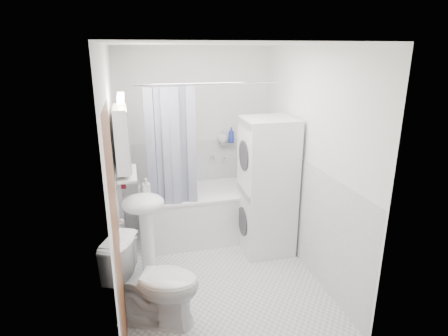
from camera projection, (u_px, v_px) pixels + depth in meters
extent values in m
plane|color=silver|center=(219.00, 273.00, 4.11)|extent=(2.60, 2.60, 0.00)
plane|color=white|center=(196.00, 141.00, 4.95)|extent=(2.00, 0.00, 2.00)
plane|color=white|center=(262.00, 226.00, 2.55)|extent=(2.00, 0.00, 2.00)
plane|color=white|center=(115.00, 178.00, 3.52)|extent=(0.00, 2.60, 2.60)
plane|color=white|center=(310.00, 163.00, 3.98)|extent=(0.00, 2.60, 2.60)
plane|color=white|center=(218.00, 44.00, 3.39)|extent=(2.60, 2.60, 0.00)
plane|color=white|center=(197.00, 183.00, 5.12)|extent=(1.98, 0.00, 1.98)
plane|color=white|center=(122.00, 235.00, 3.70)|extent=(0.00, 2.58, 2.58)
plane|color=white|center=(305.00, 214.00, 4.16)|extent=(0.00, 2.58, 2.58)
plane|color=brown|center=(117.00, 241.00, 2.77)|extent=(0.00, 2.00, 2.00)
cylinder|color=silver|center=(122.00, 221.00, 3.08)|extent=(0.04, 0.04, 0.04)
cube|color=white|center=(215.00, 213.00, 4.91)|extent=(1.67, 0.78, 0.61)
cube|color=white|center=(214.00, 190.00, 4.81)|extent=(1.69, 0.80, 0.03)
cube|color=silver|center=(215.00, 198.00, 4.85)|extent=(1.49, 0.60, 0.20)
cylinder|color=silver|center=(223.00, 157.00, 5.06)|extent=(0.04, 0.12, 0.04)
cylinder|color=silver|center=(220.00, 83.00, 4.08)|extent=(1.87, 0.02, 0.02)
cube|color=#161E4D|center=(152.00, 154.00, 4.13)|extent=(0.10, 0.02, 1.45)
cube|color=#161E4D|center=(160.00, 153.00, 4.15)|extent=(0.10, 0.02, 1.45)
cube|color=#161E4D|center=(168.00, 153.00, 4.17)|extent=(0.10, 0.02, 1.45)
cube|color=#161E4D|center=(176.00, 152.00, 4.19)|extent=(0.10, 0.02, 1.45)
cube|color=#161E4D|center=(184.00, 152.00, 4.21)|extent=(0.10, 0.02, 1.45)
cube|color=#161E4D|center=(192.00, 151.00, 4.23)|extent=(0.10, 0.02, 1.45)
ellipsoid|color=white|center=(143.00, 203.00, 3.82)|extent=(0.44, 0.37, 0.20)
cylinder|color=white|center=(148.00, 245.00, 3.97)|extent=(0.14, 0.14, 0.75)
cylinder|color=silver|center=(139.00, 188.00, 3.91)|extent=(0.03, 0.03, 0.14)
cylinder|color=silver|center=(139.00, 184.00, 3.85)|extent=(0.02, 0.10, 0.02)
cube|color=white|center=(122.00, 138.00, 3.53)|extent=(0.12, 0.50, 0.60)
cube|color=white|center=(129.00, 138.00, 3.54)|extent=(0.01, 0.47, 0.57)
cube|color=#FFEABF|center=(121.00, 98.00, 3.41)|extent=(0.06, 0.45, 0.06)
cube|color=silver|center=(127.00, 173.00, 3.64)|extent=(0.18, 0.54, 0.02)
cube|color=silver|center=(227.00, 143.00, 5.01)|extent=(0.22, 0.06, 0.02)
cube|color=maroon|center=(121.00, 148.00, 3.91)|extent=(0.05, 0.34, 0.79)
cube|color=maroon|center=(121.00, 113.00, 3.80)|extent=(0.03, 0.30, 0.08)
cylinder|color=silver|center=(116.00, 110.00, 3.78)|extent=(0.02, 0.04, 0.02)
cube|color=white|center=(266.00, 218.00, 4.51)|extent=(0.58, 0.58, 0.81)
cylinder|color=#2D2D33|center=(243.00, 221.00, 4.45)|extent=(0.02, 0.34, 0.34)
cube|color=gray|center=(243.00, 193.00, 4.34)|extent=(0.02, 0.51, 0.08)
cube|color=white|center=(268.00, 153.00, 4.27)|extent=(0.58, 0.58, 0.81)
cylinder|color=#2D2D33|center=(244.00, 156.00, 4.20)|extent=(0.02, 0.34, 0.34)
cube|color=gray|center=(244.00, 123.00, 4.09)|extent=(0.02, 0.51, 0.08)
imported|color=white|center=(154.00, 282.00, 3.29)|extent=(0.92, 0.73, 0.79)
imported|color=gray|center=(147.00, 191.00, 3.89)|extent=(0.08, 0.17, 0.08)
imported|color=gray|center=(127.00, 174.00, 3.48)|extent=(0.07, 0.18, 0.07)
imported|color=gray|center=(126.00, 164.00, 3.73)|extent=(0.10, 0.09, 0.10)
imported|color=gray|center=(223.00, 138.00, 4.97)|extent=(0.13, 0.17, 0.13)
imported|color=#2937A4|center=(231.00, 140.00, 5.01)|extent=(0.08, 0.21, 0.08)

